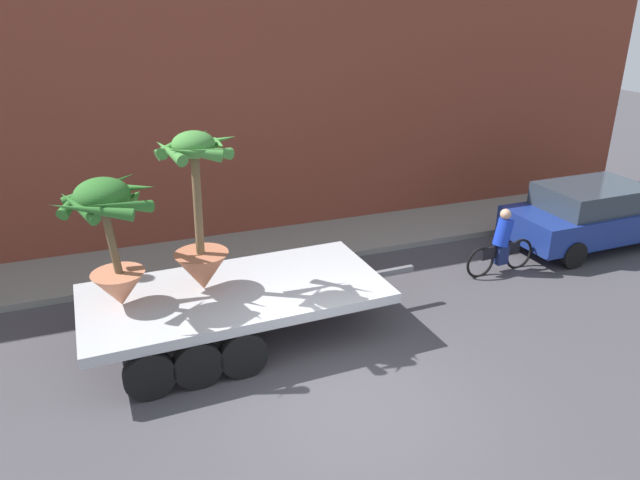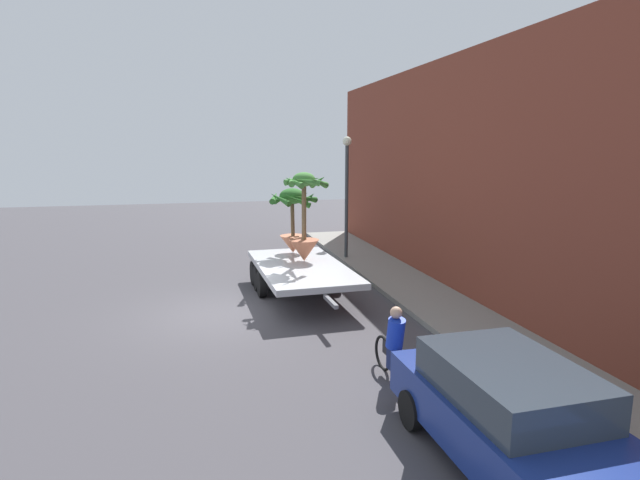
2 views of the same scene
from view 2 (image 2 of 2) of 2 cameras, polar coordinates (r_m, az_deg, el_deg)
The scene contains 9 objects.
ground_plane at distance 14.50m, azimuth -10.94°, elevation -8.13°, with size 60.00×60.00×0.00m, color #423F44.
sidewalk at distance 15.93m, azimuth 11.66°, elevation -6.19°, with size 24.00×2.20×0.15m, color gray.
building_facade at distance 16.13m, azimuth 17.63°, elevation 6.77°, with size 24.00×1.20×7.36m, color brown.
flatbed_trailer at distance 15.98m, azimuth -2.33°, elevation -3.37°, with size 6.34×2.76×0.98m.
potted_palm_rear at distance 17.36m, azimuth -3.10°, elevation 2.72°, with size 1.67×1.72×2.22m.
potted_palm_middle at distance 15.98m, azimuth -1.77°, elevation 2.20°, with size 1.44×1.45×2.82m.
cyclist at distance 10.30m, azimuth 8.43°, elevation -11.88°, with size 1.84×0.37×1.54m.
parked_car at distance 7.99m, azimuth 20.95°, elevation -18.06°, with size 4.54×2.05×1.58m.
street_lamp at distance 20.37m, azimuth 3.02°, elevation 6.60°, with size 0.36×0.36×4.83m.
Camera 2 is at (13.76, -0.57, 4.53)m, focal length 28.51 mm.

